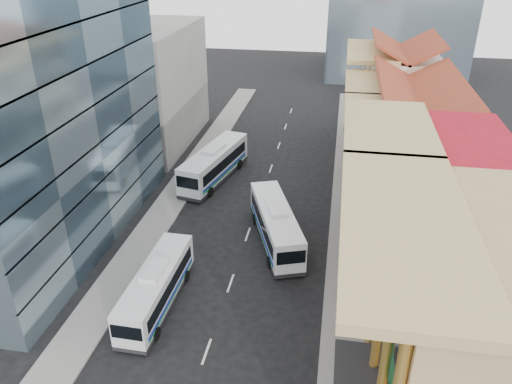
% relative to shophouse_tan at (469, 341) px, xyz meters
% --- Properties ---
extents(sidewalk_right, '(3.00, 90.00, 0.15)m').
position_rel_shophouse_tan_xyz_m(sidewalk_right, '(-5.50, 17.00, -5.92)').
color(sidewalk_right, slate).
rests_on(sidewalk_right, ground).
extents(sidewalk_left, '(3.00, 90.00, 0.15)m').
position_rel_shophouse_tan_xyz_m(sidewalk_left, '(-22.50, 17.00, -5.92)').
color(sidewalk_left, slate).
rests_on(sidewalk_left, ground).
extents(shophouse_tan, '(8.00, 14.00, 12.00)m').
position_rel_shophouse_tan_xyz_m(shophouse_tan, '(0.00, 0.00, 0.00)').
color(shophouse_tan, tan).
rests_on(shophouse_tan, ground).
extents(shophouse_red, '(8.00, 10.00, 12.00)m').
position_rel_shophouse_tan_xyz_m(shophouse_red, '(0.00, 12.00, 0.00)').
color(shophouse_red, '#A81320').
rests_on(shophouse_red, ground).
extents(shophouse_cream_near, '(8.00, 9.00, 10.00)m').
position_rel_shophouse_tan_xyz_m(shophouse_cream_near, '(0.00, 21.50, -1.00)').
color(shophouse_cream_near, beige).
rests_on(shophouse_cream_near, ground).
extents(shophouse_cream_mid, '(8.00, 9.00, 10.00)m').
position_rel_shophouse_tan_xyz_m(shophouse_cream_mid, '(0.00, 30.50, -1.00)').
color(shophouse_cream_mid, beige).
rests_on(shophouse_cream_mid, ground).
extents(shophouse_cream_far, '(8.00, 12.00, 11.00)m').
position_rel_shophouse_tan_xyz_m(shophouse_cream_far, '(0.00, 41.00, -0.50)').
color(shophouse_cream_far, beige).
rests_on(shophouse_cream_far, ground).
extents(office_tower, '(12.00, 26.00, 30.00)m').
position_rel_shophouse_tan_xyz_m(office_tower, '(-31.00, 14.00, 9.00)').
color(office_tower, '#435B6A').
rests_on(office_tower, ground).
extents(office_block_far, '(10.00, 18.00, 14.00)m').
position_rel_shophouse_tan_xyz_m(office_block_far, '(-30.00, 37.00, 1.00)').
color(office_block_far, gray).
rests_on(office_block_far, ground).
extents(bus_left_near, '(2.51, 9.96, 3.18)m').
position_rel_shophouse_tan_xyz_m(bus_left_near, '(-18.52, 6.77, -4.41)').
color(bus_left_near, silver).
rests_on(bus_left_near, ground).
extents(bus_left_far, '(5.14, 12.00, 3.75)m').
position_rel_shophouse_tan_xyz_m(bus_left_far, '(-19.50, 27.27, -4.13)').
color(bus_left_far, silver).
rests_on(bus_left_far, ground).
extents(bus_right, '(6.07, 11.07, 3.48)m').
position_rel_shophouse_tan_xyz_m(bus_right, '(-11.44, 16.23, -4.26)').
color(bus_right, white).
rests_on(bus_right, ground).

